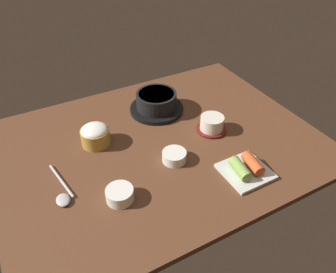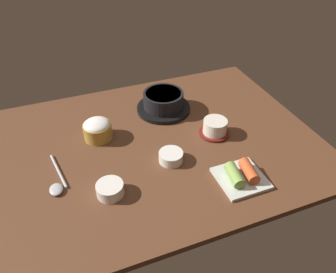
{
  "view_description": "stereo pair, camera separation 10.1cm",
  "coord_description": "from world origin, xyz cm",
  "px_view_note": "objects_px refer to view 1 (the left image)",
  "views": [
    {
      "loc": [
        -35.75,
        -71.89,
        68.13
      ],
      "look_at": [
        2.0,
        -2.0,
        5.0
      ],
      "focal_mm": 34.67,
      "sensor_mm": 36.0,
      "label": 1
    },
    {
      "loc": [
        -26.55,
        -76.13,
        68.13
      ],
      "look_at": [
        2.0,
        -2.0,
        5.0
      ],
      "focal_mm": 34.67,
      "sensor_mm": 36.0,
      "label": 2
    }
  ],
  "objects_px": {
    "kimchi_plate": "(246,169)",
    "rice_bowl": "(95,135)",
    "tea_cup_with_saucer": "(212,124)",
    "side_bowl_near": "(120,194)",
    "banchan_cup_center": "(173,156)",
    "stone_pot": "(157,103)",
    "spoon": "(63,194)"
  },
  "relations": [
    {
      "from": "tea_cup_with_saucer",
      "to": "side_bowl_near",
      "type": "height_order",
      "value": "tea_cup_with_saucer"
    },
    {
      "from": "kimchi_plate",
      "to": "side_bowl_near",
      "type": "xyz_separation_m",
      "value": [
        -0.35,
        0.08,
        0.0
      ]
    },
    {
      "from": "banchan_cup_center",
      "to": "side_bowl_near",
      "type": "xyz_separation_m",
      "value": [
        -0.19,
        -0.06,
        0.0
      ]
    },
    {
      "from": "stone_pot",
      "to": "tea_cup_with_saucer",
      "type": "distance_m",
      "value": 0.22
    },
    {
      "from": "rice_bowl",
      "to": "spoon",
      "type": "bearing_deg",
      "value": -131.92
    },
    {
      "from": "stone_pot",
      "to": "rice_bowl",
      "type": "height_order",
      "value": "stone_pot"
    },
    {
      "from": "stone_pot",
      "to": "side_bowl_near",
      "type": "distance_m",
      "value": 0.43
    },
    {
      "from": "banchan_cup_center",
      "to": "side_bowl_near",
      "type": "height_order",
      "value": "side_bowl_near"
    },
    {
      "from": "rice_bowl",
      "to": "stone_pot",
      "type": "bearing_deg",
      "value": 16.81
    },
    {
      "from": "side_bowl_near",
      "to": "rice_bowl",
      "type": "bearing_deg",
      "value": 85.57
    },
    {
      "from": "tea_cup_with_saucer",
      "to": "kimchi_plate",
      "type": "height_order",
      "value": "tea_cup_with_saucer"
    },
    {
      "from": "banchan_cup_center",
      "to": "side_bowl_near",
      "type": "relative_size",
      "value": 0.99
    },
    {
      "from": "stone_pot",
      "to": "spoon",
      "type": "distance_m",
      "value": 0.47
    },
    {
      "from": "banchan_cup_center",
      "to": "spoon",
      "type": "xyz_separation_m",
      "value": [
        -0.33,
        0.02,
        -0.01
      ]
    },
    {
      "from": "stone_pot",
      "to": "banchan_cup_center",
      "type": "bearing_deg",
      "value": -106.56
    },
    {
      "from": "stone_pot",
      "to": "kimchi_plate",
      "type": "bearing_deg",
      "value": -79.01
    },
    {
      "from": "banchan_cup_center",
      "to": "tea_cup_with_saucer",
      "type": "bearing_deg",
      "value": 20.64
    },
    {
      "from": "kimchi_plate",
      "to": "spoon",
      "type": "height_order",
      "value": "kimchi_plate"
    },
    {
      "from": "rice_bowl",
      "to": "spoon",
      "type": "xyz_separation_m",
      "value": [
        -0.15,
        -0.17,
        -0.03
      ]
    },
    {
      "from": "tea_cup_with_saucer",
      "to": "banchan_cup_center",
      "type": "relative_size",
      "value": 1.36
    },
    {
      "from": "banchan_cup_center",
      "to": "side_bowl_near",
      "type": "distance_m",
      "value": 0.21
    },
    {
      "from": "tea_cup_with_saucer",
      "to": "banchan_cup_center",
      "type": "bearing_deg",
      "value": -159.36
    },
    {
      "from": "rice_bowl",
      "to": "spoon",
      "type": "relative_size",
      "value": 0.53
    },
    {
      "from": "stone_pot",
      "to": "spoon",
      "type": "height_order",
      "value": "stone_pot"
    },
    {
      "from": "kimchi_plate",
      "to": "rice_bowl",
      "type": "bearing_deg",
      "value": 135.18
    },
    {
      "from": "rice_bowl",
      "to": "kimchi_plate",
      "type": "relative_size",
      "value": 0.71
    },
    {
      "from": "tea_cup_with_saucer",
      "to": "side_bowl_near",
      "type": "distance_m",
      "value": 0.4
    },
    {
      "from": "rice_bowl",
      "to": "banchan_cup_center",
      "type": "xyz_separation_m",
      "value": [
        0.18,
        -0.19,
        -0.02
      ]
    },
    {
      "from": "banchan_cup_center",
      "to": "stone_pot",
      "type": "bearing_deg",
      "value": 73.44
    },
    {
      "from": "tea_cup_with_saucer",
      "to": "kimchi_plate",
      "type": "relative_size",
      "value": 0.77
    },
    {
      "from": "tea_cup_with_saucer",
      "to": "side_bowl_near",
      "type": "relative_size",
      "value": 1.34
    },
    {
      "from": "rice_bowl",
      "to": "banchan_cup_center",
      "type": "relative_size",
      "value": 1.25
    }
  ]
}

